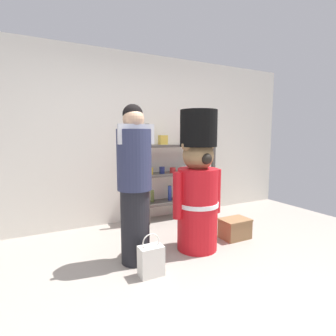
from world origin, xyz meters
The scene contains 7 objects.
ground_plane centered at (0.00, 0.00, 0.00)m, with size 6.40×6.40×0.00m, color #9E9389.
back_wall centered at (0.00, 2.20, 1.30)m, with size 6.40×0.12×2.60m, color silver.
merchandise_shelf centered at (0.90, 1.98, 0.76)m, with size 1.26×0.35×1.52m.
teddy_bear_guard centered at (0.48, 0.77, 0.78)m, with size 0.65×0.49×1.64m.
person_shopper centered at (-0.30, 0.79, 0.86)m, with size 0.38×0.36×1.67m.
shopping_bag centered at (-0.26, 0.45, 0.15)m, with size 0.24×0.15×0.42m.
display_crate centered at (1.10, 0.81, 0.13)m, with size 0.38×0.28×0.26m.
Camera 1 is at (-1.23, -1.79, 1.36)m, focal length 28.34 mm.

